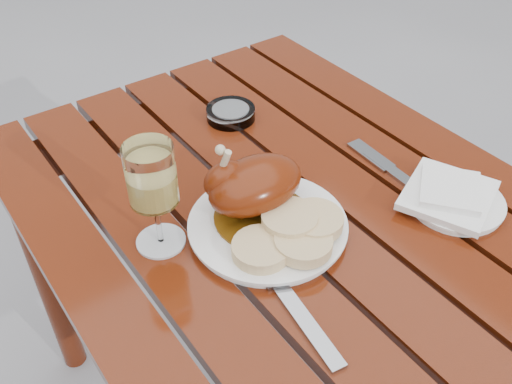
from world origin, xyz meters
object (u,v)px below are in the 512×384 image
(table, at_px, (302,355))
(wine_glass, at_px, (155,198))
(ashtray, at_px, (231,113))
(side_plate, at_px, (455,202))
(dinner_plate, at_px, (268,226))

(table, bearing_deg, wine_glass, 153.74)
(table, relative_size, ashtray, 11.93)
(side_plate, height_order, ashtray, ashtray)
(table, bearing_deg, ashtray, 79.15)
(wine_glass, height_order, side_plate, wine_glass)
(dinner_plate, height_order, wine_glass, wine_glass)
(table, distance_m, dinner_plate, 0.39)
(wine_glass, relative_size, ashtray, 1.84)
(side_plate, bearing_deg, dinner_plate, 155.10)
(side_plate, bearing_deg, wine_glass, 154.52)
(table, bearing_deg, dinner_plate, 154.44)
(dinner_plate, bearing_deg, wine_glass, 153.42)
(dinner_plate, relative_size, ashtray, 2.58)
(table, xyz_separation_m, ashtray, (0.07, 0.35, 0.39))
(table, bearing_deg, side_plate, -24.68)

